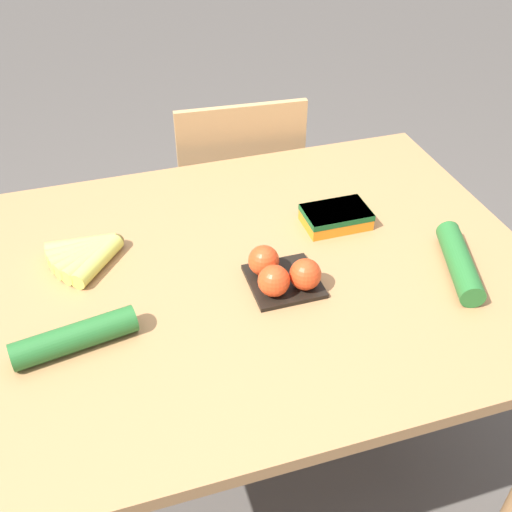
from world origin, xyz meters
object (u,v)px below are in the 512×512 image
at_px(cucumber_far, 75,337).
at_px(chair, 236,206).
at_px(carrot_bag, 336,216).
at_px(cucumber_near, 459,262).
at_px(banana_bunch, 89,254).
at_px(tomato_pack, 281,274).

bearing_deg(cucumber_far, chair, 56.65).
relative_size(carrot_bag, cucumber_near, 0.66).
distance_m(chair, banana_bunch, 0.80).
bearing_deg(chair, cucumber_far, 60.67).
distance_m(chair, carrot_bag, 0.67).
relative_size(cucumber_near, cucumber_far, 1.00).
distance_m(chair, cucumber_near, 0.93).
distance_m(chair, cucumber_far, 1.02).
xyz_separation_m(banana_bunch, tomato_pack, (0.38, -0.21, 0.02)).
relative_size(tomato_pack, cucumber_near, 0.62).
height_order(chair, carrot_bag, chair).
bearing_deg(banana_bunch, cucumber_near, -19.82).
bearing_deg(banana_bunch, cucumber_far, -99.87).
bearing_deg(tomato_pack, cucumber_near, -9.78).
height_order(chair, cucumber_far, chair).
height_order(chair, banana_bunch, chair).
xyz_separation_m(chair, tomato_pack, (-0.10, -0.75, 0.34)).
height_order(banana_bunch, cucumber_near, cucumber_near).
relative_size(banana_bunch, carrot_bag, 1.11).
height_order(tomato_pack, carrot_bag, tomato_pack).
xyz_separation_m(banana_bunch, carrot_bag, (0.58, -0.03, 0.01)).
height_order(cucumber_near, cucumber_far, same).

